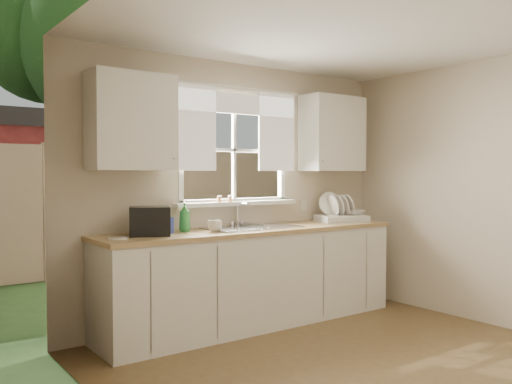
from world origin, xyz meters
TOP-DOWN VIEW (x-y plane):
  - ground at (0.00, 0.00)m, footprint 4.00×4.00m
  - room_walls at (0.00, -0.07)m, footprint 3.62×4.02m
  - ceiling at (0.00, 0.00)m, footprint 3.60×4.00m
  - window at (0.00, 2.00)m, footprint 1.38×0.16m
  - curtains at (0.00, 1.95)m, footprint 1.50×0.03m
  - base_cabinets at (0.00, 1.68)m, footprint 3.00×0.62m
  - countertop at (0.00, 1.68)m, footprint 3.04×0.65m
  - upper_cabinet_left at (-1.15, 1.82)m, footprint 0.70×0.33m
  - upper_cabinet_right at (1.15, 1.82)m, footprint 0.70×0.33m
  - wall_outlet at (0.88, 1.99)m, footprint 0.08×0.01m
  - sill_jars at (-0.16, 1.94)m, footprint 0.16×0.04m
  - backyard at (0.58, 8.42)m, footprint 20.00×10.00m
  - sink at (0.00, 1.71)m, footprint 0.88×0.52m
  - dish_rack at (1.17, 1.72)m, footprint 0.58×0.51m
  - bowl at (1.31, 1.67)m, footprint 0.24×0.24m
  - soap_bottle_a at (-0.68, 1.79)m, footprint 0.13×0.13m
  - soap_bottle_b at (-0.86, 1.77)m, footprint 0.10×0.11m
  - soap_bottle_c at (-0.97, 1.80)m, footprint 0.13×0.13m
  - saucer at (-1.36, 1.63)m, footprint 0.15×0.15m
  - cup at (-0.46, 1.63)m, footprint 0.15×0.15m
  - black_appliance at (-1.05, 1.71)m, footprint 0.41×0.39m

SIDE VIEW (x-z plane):
  - ground at x=0.00m, z-range 0.00..0.00m
  - base_cabinets at x=0.00m, z-range 0.00..0.87m
  - sink at x=0.00m, z-range 0.64..1.04m
  - countertop at x=0.00m, z-range 0.87..0.91m
  - saucer at x=-1.36m, z-range 0.91..0.92m
  - cup at x=-0.46m, z-range 0.91..1.01m
  - dish_rack at x=1.17m, z-range 0.82..1.13m
  - soap_bottle_c at x=-0.97m, z-range 0.91..1.07m
  - bowl at x=1.31m, z-range 0.98..1.03m
  - soap_bottle_b at x=-0.86m, z-range 0.91..1.11m
  - black_appliance at x=-1.05m, z-range 0.91..1.15m
  - soap_bottle_a at x=-0.68m, z-range 0.91..1.17m
  - wall_outlet at x=0.88m, z-range 1.02..1.14m
  - sill_jars at x=-0.16m, z-range 1.15..1.21m
  - room_walls at x=0.00m, z-range -0.01..2.49m
  - window at x=0.00m, z-range 0.95..2.02m
  - upper_cabinet_left at x=-1.15m, z-range 1.45..2.25m
  - upper_cabinet_right at x=1.15m, z-range 1.45..2.25m
  - curtains at x=0.00m, z-range 1.53..2.34m
  - ceiling at x=0.00m, z-range 2.49..2.51m
  - backyard at x=0.58m, z-range 0.40..6.53m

